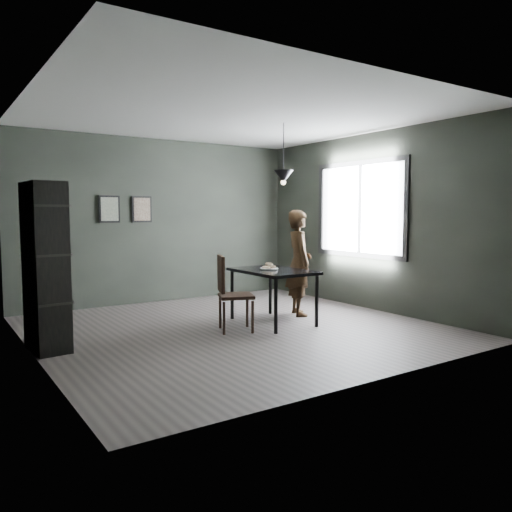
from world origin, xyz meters
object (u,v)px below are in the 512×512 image
wood_chair (229,288)px  cafe_table (273,275)px  woman (299,263)px  pendant_lamp (283,177)px  white_plate (269,269)px  shelf_unit (46,267)px

wood_chair → cafe_table: bearing=28.3°
woman → pendant_lamp: pendant_lamp is taller
cafe_table → white_plate: white_plate is taller
white_plate → woman: woman is taller
shelf_unit → pendant_lamp: 3.36m
wood_chair → pendant_lamp: pendant_lamp is taller
wood_chair → shelf_unit: 2.22m
shelf_unit → pendant_lamp: size_ratio=2.17×
shelf_unit → white_plate: bearing=-8.8°
white_plate → woman: bearing=14.5°
cafe_table → white_plate: 0.10m
white_plate → cafe_table: bearing=-64.7°
shelf_unit → wood_chair: bearing=-13.8°
woman → shelf_unit: (-3.57, 0.02, 0.15)m
woman → pendant_lamp: 1.33m
pendant_lamp → woman: bearing=18.2°
white_plate → pendant_lamp: (0.28, 0.04, 1.29)m
cafe_table → wood_chair: bearing=-173.6°
woman → wood_chair: (-1.40, -0.32, -0.23)m
cafe_table → white_plate: (-0.03, 0.06, 0.08)m
white_plate → pendant_lamp: bearing=9.1°
pendant_lamp → wood_chair: bearing=-169.6°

